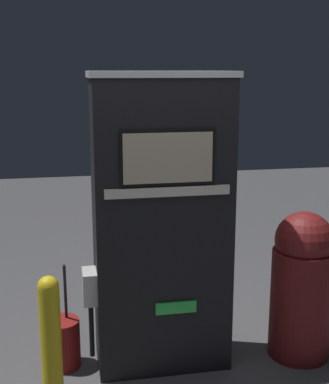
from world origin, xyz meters
name	(u,v)px	position (x,y,z in m)	size (l,w,h in m)	color
ground_plane	(167,376)	(0.00, 0.00, 0.00)	(14.00, 14.00, 0.00)	#4C4C4F
gas_pump	(161,224)	(0.00, 0.21, 0.99)	(0.99, 0.45, 1.98)	black
safety_bollard	(51,349)	(-0.73, -0.36, 0.48)	(0.12, 0.12, 0.91)	yellow
trash_bin	(302,284)	(0.97, 0.11, 0.54)	(0.42, 0.42, 1.05)	maroon
squeegee_bucket	(62,343)	(-0.68, 0.27, 0.17)	(0.25, 0.25, 0.75)	maroon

